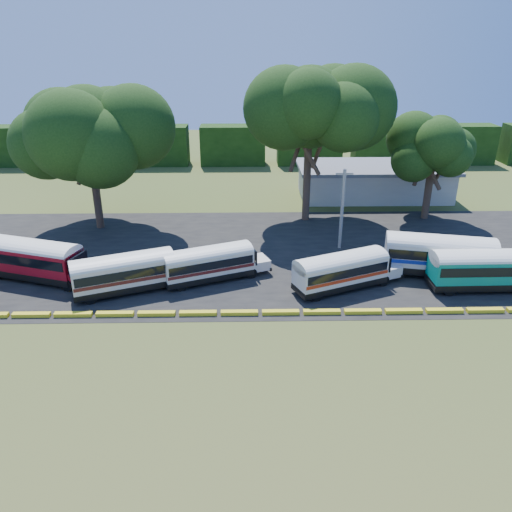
{
  "coord_description": "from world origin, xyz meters",
  "views": [
    {
      "loc": [
        2.09,
        -30.47,
        18.5
      ],
      "look_at": [
        2.81,
        6.0,
        2.45
      ],
      "focal_mm": 35.0,
      "sensor_mm": 36.0,
      "label": 1
    }
  ],
  "objects_px": {
    "bus_red": "(33,257)",
    "bus_cream_west": "(126,271)",
    "bus_teal": "(486,267)",
    "bus_white_red": "(343,269)",
    "tree_west": "(88,129)"
  },
  "relations": [
    {
      "from": "bus_cream_west",
      "to": "bus_teal",
      "type": "xyz_separation_m",
      "value": [
        28.27,
        -0.13,
        0.11
      ]
    },
    {
      "from": "bus_white_red",
      "to": "bus_teal",
      "type": "relative_size",
      "value": 0.94
    },
    {
      "from": "bus_cream_west",
      "to": "bus_white_red",
      "type": "relative_size",
      "value": 1.04
    },
    {
      "from": "bus_red",
      "to": "bus_cream_west",
      "type": "relative_size",
      "value": 1.09
    },
    {
      "from": "bus_cream_west",
      "to": "bus_white_red",
      "type": "height_order",
      "value": "bus_cream_west"
    },
    {
      "from": "bus_cream_west",
      "to": "bus_white_red",
      "type": "distance_m",
      "value": 16.99
    },
    {
      "from": "bus_white_red",
      "to": "bus_teal",
      "type": "xyz_separation_m",
      "value": [
        11.29,
        -0.26,
        0.17
      ]
    },
    {
      "from": "bus_white_red",
      "to": "tree_west",
      "type": "height_order",
      "value": "tree_west"
    },
    {
      "from": "bus_red",
      "to": "bus_teal",
      "type": "bearing_deg",
      "value": 14.37
    },
    {
      "from": "bus_red",
      "to": "bus_cream_west",
      "type": "xyz_separation_m",
      "value": [
        8.07,
        -2.37,
        -0.18
      ]
    },
    {
      "from": "bus_red",
      "to": "tree_west",
      "type": "xyz_separation_m",
      "value": [
        2.0,
        12.33,
        8.32
      ]
    },
    {
      "from": "bus_red",
      "to": "bus_teal",
      "type": "relative_size",
      "value": 1.06
    },
    {
      "from": "bus_teal",
      "to": "bus_red",
      "type": "bearing_deg",
      "value": 175.28
    },
    {
      "from": "bus_white_red",
      "to": "bus_cream_west",
      "type": "bearing_deg",
      "value": 157.4
    },
    {
      "from": "bus_teal",
      "to": "bus_cream_west",
      "type": "bearing_deg",
      "value": 178.94
    }
  ]
}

